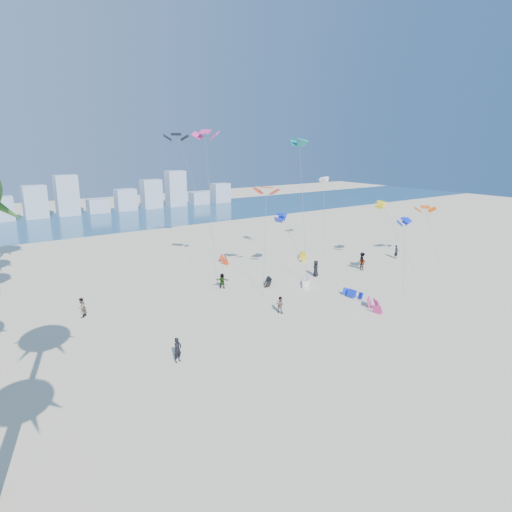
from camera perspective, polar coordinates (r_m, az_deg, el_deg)
ground at (r=31.62m, az=12.84°, el=-14.61°), size 220.00×220.00×0.00m
ocean at (r=93.74m, az=-21.86°, el=3.91°), size 220.00×220.00×0.00m
kitesurfer_near at (r=32.84m, az=-9.82°, el=-11.55°), size 0.76×0.62×1.81m
kitesurfer_mid at (r=41.18m, az=3.03°, el=-6.12°), size 0.83×0.92×1.55m
kitesurfers_far at (r=51.29m, az=4.89°, el=-1.90°), size 40.63×4.93×1.90m
grounded_kites at (r=51.07m, az=5.60°, el=-2.53°), size 12.60×25.39×0.93m
flying_kites at (r=54.43m, az=5.29°, el=9.89°), size 31.10×30.79×16.64m
distant_skyline at (r=102.75m, az=-24.02°, el=6.26°), size 85.00×3.00×8.40m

